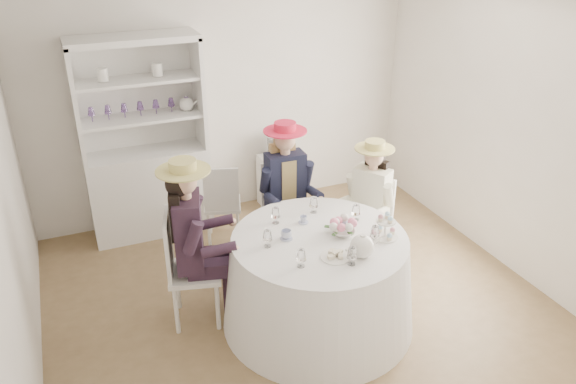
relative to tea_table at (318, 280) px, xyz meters
name	(u,v)px	position (x,y,z in m)	size (l,w,h in m)	color
ground	(292,293)	(-0.06, 0.44, -0.43)	(4.50, 4.50, 0.00)	brown
ceiling	(293,1)	(-0.06, 0.44, 2.27)	(4.50, 4.50, 0.00)	white
wall_back	(224,101)	(-0.06, 2.44, 0.92)	(4.50, 4.50, 0.00)	silver
wall_front	(432,297)	(-0.06, -1.56, 0.92)	(4.50, 4.50, 0.00)	silver
wall_left	(6,214)	(-2.31, 0.44, 0.92)	(4.50, 4.50, 0.00)	silver
wall_right	(500,130)	(2.19, 0.44, 0.92)	(4.50, 4.50, 0.00)	silver
tea_table	(318,280)	(0.00, 0.00, 0.00)	(1.69, 1.69, 0.86)	white
hutch	(147,167)	(-1.05, 2.21, 0.36)	(1.48, 0.94, 2.21)	silver
side_table	(279,182)	(0.51, 2.19, -0.10)	(0.42, 0.42, 0.65)	silver
hatbox	(279,147)	(0.51, 2.19, 0.36)	(0.27, 0.27, 0.27)	black
guest_left	(192,234)	(-0.98, 0.44, 0.45)	(0.63, 0.59, 1.56)	silver
guest_mid	(286,185)	(0.14, 1.07, 0.42)	(0.54, 0.57, 1.50)	silver
guest_right	(370,198)	(0.86, 0.64, 0.34)	(0.58, 0.54, 1.36)	silver
spare_chair	(222,202)	(-0.39, 1.60, 0.08)	(0.49, 0.49, 0.95)	silver
teacup_a	(286,235)	(-0.26, 0.09, 0.47)	(0.09, 0.09, 0.07)	white
teacup_b	(303,220)	(-0.02, 0.28, 0.46)	(0.06, 0.06, 0.06)	white
teacup_c	(342,224)	(0.25, 0.08, 0.47)	(0.10, 0.10, 0.08)	white
flower_bowl	(343,233)	(0.20, -0.04, 0.46)	(0.20, 0.20, 0.05)	white
flower_arrangement	(341,224)	(0.20, 0.00, 0.52)	(0.19, 0.20, 0.07)	pink
table_teapot	(362,246)	(0.19, -0.37, 0.52)	(0.27, 0.19, 0.20)	white
sandwich_plate	(335,256)	(-0.02, -0.32, 0.44)	(0.24, 0.24, 0.05)	white
cupcake_stand	(385,229)	(0.51, -0.19, 0.51)	(0.22, 0.22, 0.21)	white
stemware_set	(320,230)	(0.00, 0.00, 0.51)	(0.96, 0.96, 0.15)	white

